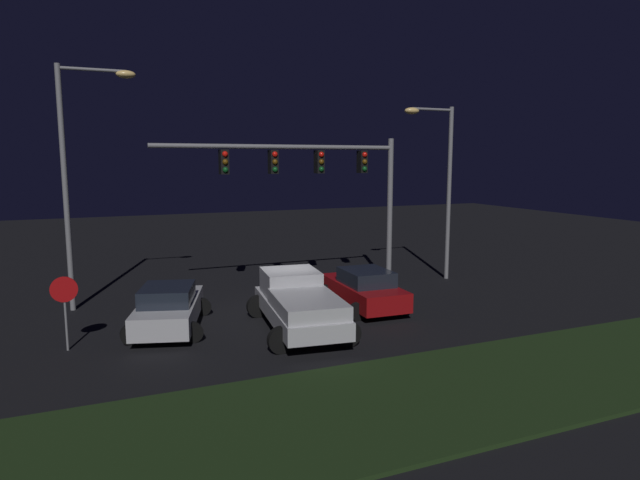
{
  "coord_description": "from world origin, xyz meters",
  "views": [
    {
      "loc": [
        -6.51,
        -18.36,
        5.57
      ],
      "look_at": [
        1.43,
        0.34,
        2.62
      ],
      "focal_mm": 30.96,
      "sensor_mm": 36.0,
      "label": 1
    }
  ],
  "objects_px": {
    "car_sedan_far": "(364,289)",
    "car_sedan": "(169,308)",
    "pickup_truck": "(298,300)",
    "street_lamp_left": "(79,160)",
    "street_lamp_right": "(440,172)",
    "traffic_signal_gantry": "(320,173)",
    "stop_sign": "(65,299)"
  },
  "relations": [
    {
      "from": "car_sedan_far",
      "to": "traffic_signal_gantry",
      "type": "distance_m",
      "value": 5.3
    },
    {
      "from": "street_lamp_left",
      "to": "street_lamp_right",
      "type": "height_order",
      "value": "street_lamp_left"
    },
    {
      "from": "car_sedan",
      "to": "car_sedan_far",
      "type": "height_order",
      "value": "same"
    },
    {
      "from": "traffic_signal_gantry",
      "to": "stop_sign",
      "type": "relative_size",
      "value": 4.63
    },
    {
      "from": "pickup_truck",
      "to": "car_sedan",
      "type": "relative_size",
      "value": 1.18
    },
    {
      "from": "street_lamp_right",
      "to": "street_lamp_left",
      "type": "bearing_deg",
      "value": 176.88
    },
    {
      "from": "pickup_truck",
      "to": "traffic_signal_gantry",
      "type": "bearing_deg",
      "value": -24.21
    },
    {
      "from": "stop_sign",
      "to": "traffic_signal_gantry",
      "type": "bearing_deg",
      "value": 21.77
    },
    {
      "from": "stop_sign",
      "to": "street_lamp_right",
      "type": "bearing_deg",
      "value": 14.17
    },
    {
      "from": "car_sedan",
      "to": "pickup_truck",
      "type": "bearing_deg",
      "value": -96.23
    },
    {
      "from": "car_sedan_far",
      "to": "car_sedan",
      "type": "bearing_deg",
      "value": 91.38
    },
    {
      "from": "pickup_truck",
      "to": "street_lamp_left",
      "type": "height_order",
      "value": "street_lamp_left"
    },
    {
      "from": "car_sedan_far",
      "to": "traffic_signal_gantry",
      "type": "height_order",
      "value": "traffic_signal_gantry"
    },
    {
      "from": "car_sedan",
      "to": "traffic_signal_gantry",
      "type": "xyz_separation_m",
      "value": [
        6.7,
        2.96,
        4.29
      ]
    },
    {
      "from": "pickup_truck",
      "to": "stop_sign",
      "type": "height_order",
      "value": "stop_sign"
    },
    {
      "from": "street_lamp_left",
      "to": "stop_sign",
      "type": "relative_size",
      "value": 4.01
    },
    {
      "from": "car_sedan_far",
      "to": "traffic_signal_gantry",
      "type": "xyz_separation_m",
      "value": [
        -0.49,
        3.08,
        4.29
      ]
    },
    {
      "from": "pickup_truck",
      "to": "traffic_signal_gantry",
      "type": "distance_m",
      "value": 6.71
    },
    {
      "from": "traffic_signal_gantry",
      "to": "street_lamp_right",
      "type": "height_order",
      "value": "street_lamp_right"
    },
    {
      "from": "traffic_signal_gantry",
      "to": "street_lamp_left",
      "type": "height_order",
      "value": "street_lamp_left"
    },
    {
      "from": "car_sedan",
      "to": "stop_sign",
      "type": "height_order",
      "value": "stop_sign"
    },
    {
      "from": "car_sedan",
      "to": "traffic_signal_gantry",
      "type": "height_order",
      "value": "traffic_signal_gantry"
    },
    {
      "from": "street_lamp_right",
      "to": "car_sedan_far",
      "type": "bearing_deg",
      "value": -150.22
    },
    {
      "from": "street_lamp_right",
      "to": "stop_sign",
      "type": "bearing_deg",
      "value": -165.83
    },
    {
      "from": "car_sedan_far",
      "to": "street_lamp_left",
      "type": "relative_size",
      "value": 0.5
    },
    {
      "from": "pickup_truck",
      "to": "car_sedan_far",
      "type": "distance_m",
      "value": 3.6
    },
    {
      "from": "pickup_truck",
      "to": "car_sedan_far",
      "type": "xyz_separation_m",
      "value": [
        3.25,
        1.52,
        -0.26
      ]
    },
    {
      "from": "car_sedan",
      "to": "traffic_signal_gantry",
      "type": "distance_m",
      "value": 8.49
    },
    {
      "from": "street_lamp_left",
      "to": "car_sedan_far",
      "type": "bearing_deg",
      "value": -22.5
    },
    {
      "from": "pickup_truck",
      "to": "stop_sign",
      "type": "xyz_separation_m",
      "value": [
        -6.99,
        0.71,
        0.56
      ]
    },
    {
      "from": "car_sedan",
      "to": "street_lamp_left",
      "type": "distance_m",
      "value": 6.68
    },
    {
      "from": "street_lamp_left",
      "to": "stop_sign",
      "type": "bearing_deg",
      "value": -96.86
    }
  ]
}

